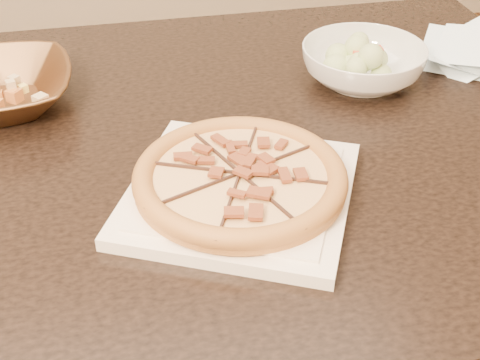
{
  "coord_description": "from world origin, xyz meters",
  "views": [
    {
      "loc": [
        0.15,
        -0.98,
        1.28
      ],
      "look_at": [
        0.26,
        -0.3,
        0.78
      ],
      "focal_mm": 50.0,
      "sensor_mm": 36.0,
      "label": 1
    }
  ],
  "objects": [
    {
      "name": "cling_film",
      "position": [
        0.72,
        0.02,
        0.78
      ],
      "size": [
        0.17,
        0.16,
        0.05
      ],
      "primitive_type": null,
      "rotation": [
        0.0,
        0.0,
        -0.36
      ],
      "color": "white",
      "rests_on": "dining_table"
    },
    {
      "name": "pizza",
      "position": [
        0.26,
        -0.3,
        0.78
      ],
      "size": [
        0.27,
        0.27,
        0.03
      ],
      "color": "#BC833D",
      "rests_on": "plate"
    },
    {
      "name": "dining_table",
      "position": [
        0.14,
        -0.14,
        0.65
      ],
      "size": [
        1.48,
        0.98,
        0.75
      ],
      "color": "black",
      "rests_on": "floor"
    },
    {
      "name": "plate",
      "position": [
        0.26,
        -0.3,
        0.76
      ],
      "size": [
        0.37,
        0.37,
        0.02
      ],
      "color": "white",
      "rests_on": "dining_table"
    },
    {
      "name": "salad",
      "position": [
        0.52,
        -0.01,
        0.83
      ],
      "size": [
        0.09,
        0.1,
        0.04
      ],
      "color": "#D2E693",
      "rests_on": "salad_bowl"
    },
    {
      "name": "salad_bowl",
      "position": [
        0.52,
        -0.01,
        0.78
      ],
      "size": [
        0.25,
        0.25,
        0.06
      ],
      "primitive_type": "imported",
      "rotation": [
        0.0,
        0.0,
        0.27
      ],
      "color": "white",
      "rests_on": "dining_table"
    }
  ]
}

